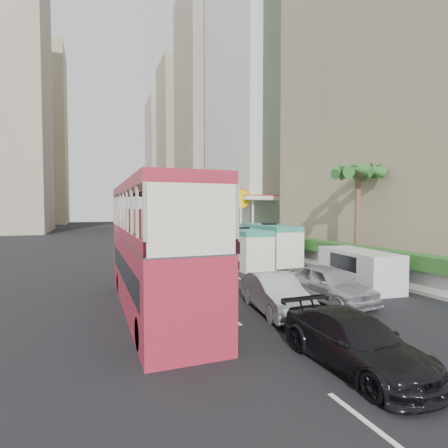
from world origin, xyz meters
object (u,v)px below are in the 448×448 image
car_silver_lane_a (275,312)px  shell_station (257,220)px  double_decker_bus (155,247)px  panel_van_near (358,269)px  van_asset (214,257)px  car_silver_lane_b (329,301)px  minibus_far (269,243)px  panel_van_far (221,239)px  palm_tree (357,219)px  minibus_near (242,248)px  car_black (354,367)px

car_silver_lane_a → shell_station: shell_station is taller
double_decker_bus → panel_van_near: 10.62m
van_asset → shell_station: shell_station is taller
car_silver_lane_b → minibus_far: (2.99, 11.03, 1.41)m
minibus_far → panel_van_far: minibus_far is taller
double_decker_bus → panel_van_near: (10.50, 0.20, -1.58)m
car_silver_lane_a → palm_tree: 11.80m
van_asset → car_silver_lane_a: bearing=-111.3°
car_silver_lane_a → double_decker_bus: bearing=160.8°
minibus_near → panel_van_far: (2.34, 10.41, -0.33)m
car_black → palm_tree: palm_tree is taller
car_silver_lane_b → minibus_far: bearing=72.1°
car_silver_lane_b → minibus_far: minibus_far is taller
minibus_near → palm_tree: (6.31, -4.26, 2.06)m
car_black → panel_van_near: size_ratio=0.98×
panel_van_near → car_black: bearing=-126.5°
car_black → panel_van_near: (6.68, 7.24, 0.95)m
car_silver_lane_a → minibus_far: 13.07m
double_decker_bus → car_silver_lane_a: (4.30, -2.13, -2.53)m
panel_van_near → panel_van_far: (-0.66, 18.47, 0.04)m
van_asset → minibus_far: bearing=-61.1°
double_decker_bus → van_asset: size_ratio=2.56×
shell_station → car_silver_lane_b: bearing=-109.5°
palm_tree → shell_station: bearing=83.4°
double_decker_bus → car_silver_lane_b: bearing=-12.5°
car_silver_lane_a → car_black: bearing=-88.5°
palm_tree → shell_station: (2.20, 19.00, -0.63)m
minibus_near → panel_van_near: bearing=-68.8°
palm_tree → car_silver_lane_a: bearing=-147.2°
van_asset → palm_tree: size_ratio=0.67×
panel_van_far → shell_station: shell_station is taller
car_black → palm_tree: 15.27m
minibus_near → palm_tree: bearing=-33.3°
van_asset → minibus_near: bearing=-96.9°
car_black → panel_van_far: size_ratio=0.94×
car_silver_lane_b → shell_station: (8.73, 24.61, 2.75)m
palm_tree → car_black: bearing=-132.1°
car_silver_lane_b → minibus_near: size_ratio=0.77×
car_silver_lane_b → double_decker_bus: bearing=164.8°
car_silver_lane_b → panel_van_far: size_ratio=0.93×
palm_tree → shell_station: 19.14m
double_decker_bus → palm_tree: 14.39m
double_decker_bus → minibus_near: bearing=47.8°
double_decker_bus → minibus_far: (10.26, 9.42, -1.12)m
car_black → van_asset: (3.34, 20.21, 0.00)m
minibus_near → panel_van_near: minibus_near is taller
double_decker_bus → car_black: double_decker_bus is taller
car_black → double_decker_bus: bearing=117.8°
car_silver_lane_a → car_silver_lane_b: size_ratio=0.97×
car_black → palm_tree: bearing=47.3°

